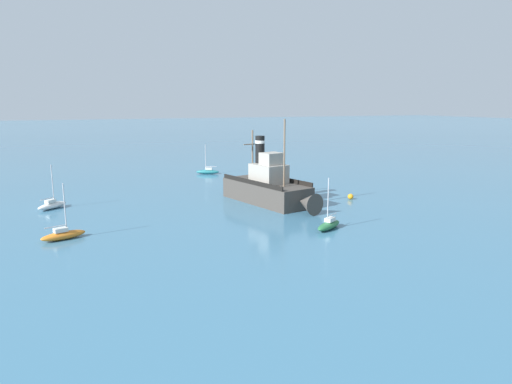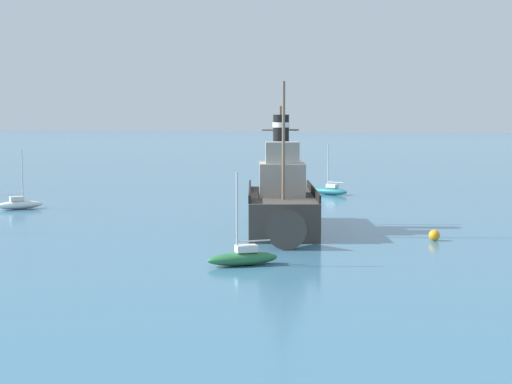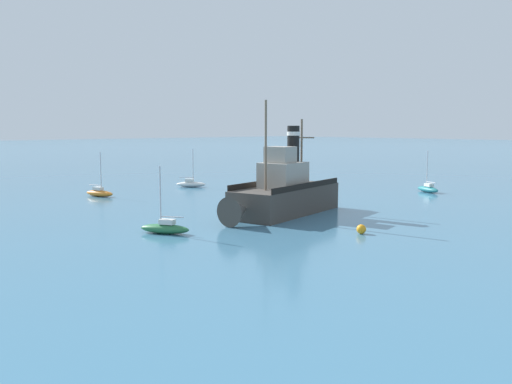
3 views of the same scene
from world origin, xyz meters
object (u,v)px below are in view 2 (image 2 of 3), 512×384
object	(u,v)px
sailboat_green	(243,257)
mooring_buoy	(434,235)
sailboat_white	(19,204)
old_tugboat	(282,204)
sailboat_teal	(330,190)

from	to	relation	value
sailboat_green	mooring_buoy	size ratio (longest dim) A/B	7.06
sailboat_green	sailboat_white	size ratio (longest dim) A/B	1.00
sailboat_green	sailboat_white	world-z (taller)	same
sailboat_white	mooring_buoy	bearing A→B (deg)	164.96
sailboat_white	mooring_buoy	xyz separation A→B (m)	(-33.56, 9.02, -0.08)
old_tugboat	mooring_buoy	distance (m)	10.37
sailboat_green	mooring_buoy	distance (m)	14.21
sailboat_green	sailboat_white	xyz separation A→B (m)	(23.88, -19.43, 0.00)
old_tugboat	sailboat_green	world-z (taller)	old_tugboat
sailboat_white	mooring_buoy	size ratio (longest dim) A/B	7.06
sailboat_white	sailboat_green	bearing A→B (deg)	140.87
old_tugboat	sailboat_green	xyz separation A→B (m)	(-0.38, 12.45, -1.40)
sailboat_teal	sailboat_white	size ratio (longest dim) A/B	1.00
old_tugboat	sailboat_green	bearing A→B (deg)	91.74
mooring_buoy	old_tugboat	bearing A→B (deg)	-11.49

